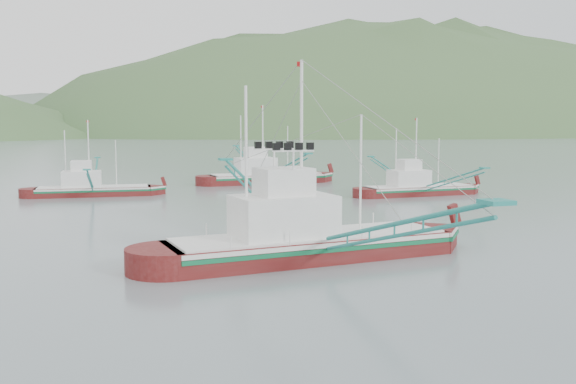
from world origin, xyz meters
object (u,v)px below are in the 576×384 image
object	(u,v)px
bg_boat_far	(265,172)
bg_boat_left	(92,185)
main_boat	(306,228)
bg_boat_right	(417,184)

from	to	relation	value
bg_boat_far	bg_boat_left	size ratio (longest dim) A/B	1.24
main_boat	bg_boat_right	distance (m)	36.82
bg_boat_right	bg_boat_left	world-z (taller)	bg_boat_right
bg_boat_left	bg_boat_right	bearing A→B (deg)	-12.92
bg_boat_right	bg_boat_left	size ratio (longest dim) A/B	1.03
main_boat	bg_boat_left	xyz separation A→B (m)	(-11.24, 39.06, -0.64)
main_boat	bg_boat_left	distance (m)	40.65
bg_boat_far	bg_boat_left	world-z (taller)	bg_boat_far
bg_boat_left	main_boat	bearing A→B (deg)	-69.66
bg_boat_far	main_boat	bearing A→B (deg)	-106.80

